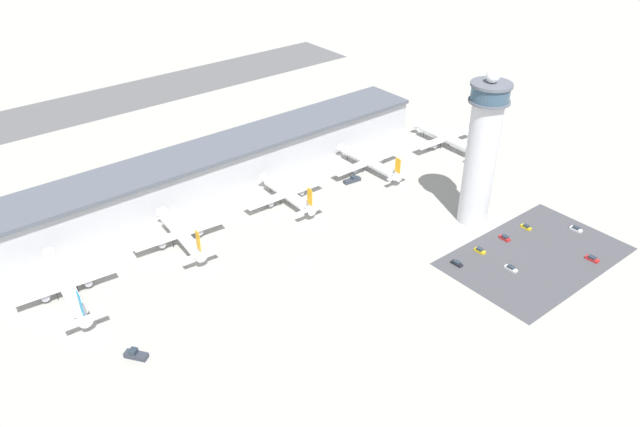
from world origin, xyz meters
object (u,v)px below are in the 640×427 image
object	(u,v)px
airplane_gate_delta	(286,194)
airplane_gate_foxtrot	(446,138)
car_green_van	(592,259)
car_white_wagon	(457,263)
airplane_gate_echo	(368,162)
service_truck_fuel	(352,180)
airplane_gate_charlie	(180,233)
car_silver_sedan	(576,229)
airplane_gate_bravo	(66,285)
service_truck_catering	(136,355)
car_black_suv	(526,227)
car_navy_sedan	(511,268)
car_maroon_suv	(480,251)
car_red_hatchback	(505,238)
control_tower	(482,151)

from	to	relation	value
airplane_gate_delta	airplane_gate_foxtrot	bearing A→B (deg)	-3.17
car_green_van	airplane_gate_delta	bearing A→B (deg)	121.14
airplane_gate_delta	car_green_van	bearing A→B (deg)	-58.86
car_green_van	car_white_wagon	bearing A→B (deg)	144.41
airplane_gate_echo	service_truck_fuel	xyz separation A→B (m)	(-12.15, -3.63, -3.09)
airplane_gate_echo	car_green_van	distance (m)	98.63
airplane_gate_charlie	car_silver_sedan	size ratio (longest dim) A/B	7.89
airplane_gate_bravo	car_green_van	xyz separation A→B (m)	(147.04, -93.14, -3.90)
airplane_gate_bravo	service_truck_catering	world-z (taller)	airplane_gate_bravo
airplane_gate_foxtrot	car_white_wagon	world-z (taller)	airplane_gate_foxtrot
service_truck_fuel	car_green_van	world-z (taller)	service_truck_fuel
airplane_gate_echo	car_white_wagon	distance (m)	74.03
car_green_van	car_black_suv	xyz separation A→B (m)	(-0.59, 26.31, -0.03)
car_navy_sedan	car_maroon_suv	distance (m)	13.19
airplane_gate_echo	service_truck_catering	world-z (taller)	airplane_gate_echo
car_silver_sedan	airplane_gate_bravo	bearing A→B (deg)	153.63
car_white_wagon	service_truck_fuel	bearing A→B (deg)	80.34
airplane_gate_bravo	airplane_gate_charlie	bearing A→B (deg)	5.14
service_truck_fuel	airplane_gate_echo	bearing A→B (deg)	16.62
car_red_hatchback	car_black_suv	size ratio (longest dim) A/B	1.02
control_tower	airplane_gate_bravo	bearing A→B (deg)	159.65
airplane_gate_charlie	car_navy_sedan	world-z (taller)	airplane_gate_charlie
airplane_gate_charlie	car_black_suv	xyz separation A→B (m)	(104.54, -70.60, -4.07)
airplane_gate_delta	airplane_gate_foxtrot	world-z (taller)	airplane_gate_foxtrot
car_navy_sedan	control_tower	bearing A→B (deg)	62.88
service_truck_catering	car_green_van	xyz separation A→B (m)	(141.97, -54.58, -0.39)
control_tower	service_truck_catering	size ratio (longest dim) A/B	8.56
airplane_gate_charlie	car_silver_sedan	world-z (taller)	airplane_gate_charlie
airplane_gate_foxtrot	car_silver_sedan	size ratio (longest dim) A/B	8.84
airplane_gate_charlie	service_truck_catering	xyz separation A→B (m)	(-36.84, -42.33, -3.65)
airplane_gate_echo	airplane_gate_foxtrot	xyz separation A→B (m)	(44.07, -5.18, 0.51)
airplane_gate_bravo	car_silver_sedan	world-z (taller)	airplane_gate_bravo
service_truck_catering	airplane_gate_charlie	bearing A→B (deg)	48.97
control_tower	car_red_hatchback	world-z (taller)	control_tower
control_tower	car_navy_sedan	bearing A→B (deg)	-117.12
airplane_gate_bravo	service_truck_catering	size ratio (longest dim) A/B	6.16
car_red_hatchback	car_white_wagon	xyz separation A→B (m)	(-25.36, 0.61, -0.08)
airplane_gate_echo	service_truck_fuel	world-z (taller)	airplane_gate_echo
car_navy_sedan	car_silver_sedan	bearing A→B (deg)	-0.12
car_green_van	car_silver_sedan	distance (m)	18.84
service_truck_fuel	car_black_suv	size ratio (longest dim) A/B	1.93
service_truck_catering	airplane_gate_echo	bearing A→B (deg)	18.62
airplane_gate_bravo	car_silver_sedan	xyz separation A→B (m)	(159.70, -79.19, -3.94)
car_navy_sedan	service_truck_catering	bearing A→B (deg)	160.68
car_silver_sedan	car_navy_sedan	world-z (taller)	car_silver_sedan
car_red_hatchback	car_navy_sedan	xyz separation A→B (m)	(-13.46, -12.70, -0.08)
service_truck_fuel	car_silver_sedan	bearing A→B (deg)	-63.66
car_green_van	car_maroon_suv	world-z (taller)	car_maroon_suv
airplane_gate_echo	airplane_gate_charlie	bearing A→B (deg)	-179.65
control_tower	airplane_gate_delta	distance (m)	76.01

